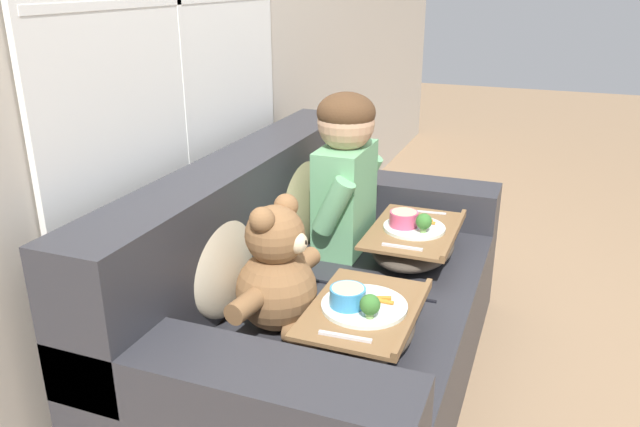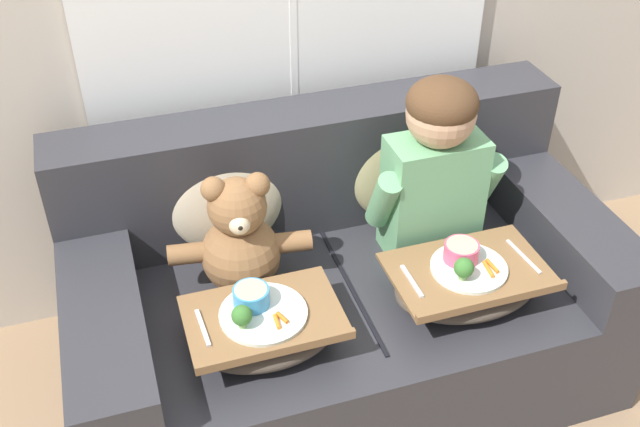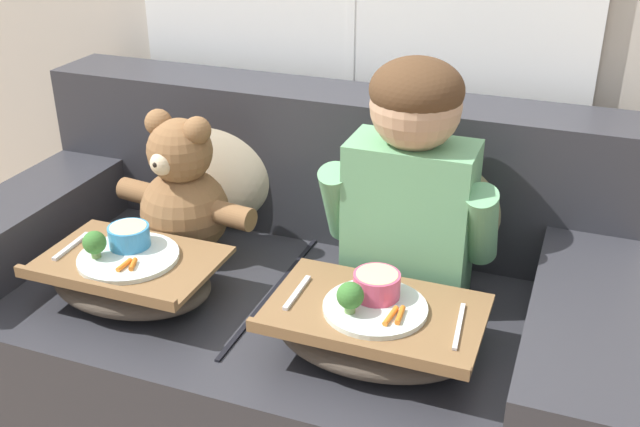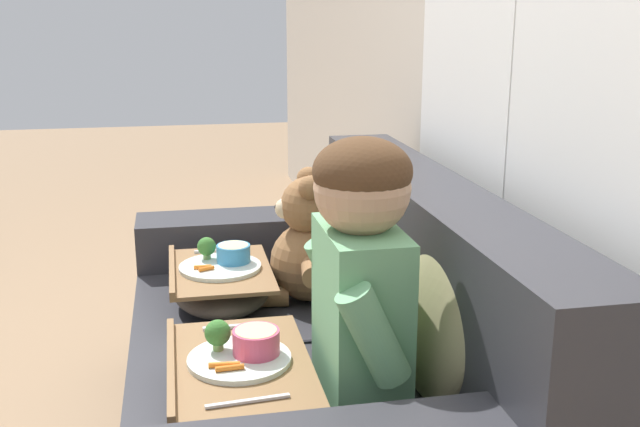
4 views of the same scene
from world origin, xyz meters
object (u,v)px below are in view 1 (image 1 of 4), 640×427
(throw_pillow_behind_teddy, at_px, (217,255))
(lap_tray_teddy, at_px, (364,323))
(couch, at_px, (317,309))
(teddy_bear, at_px, (278,275))
(lap_tray_child, at_px, (413,242))
(throw_pillow_behind_child, at_px, (297,193))
(child_figure, at_px, (346,166))

(throw_pillow_behind_teddy, xyz_separation_m, lap_tray_teddy, (-0.00, -0.47, -0.14))
(couch, bearing_deg, lap_tray_teddy, -140.09)
(teddy_bear, bearing_deg, throw_pillow_behind_teddy, 89.79)
(lap_tray_child, bearing_deg, lap_tray_teddy, 179.98)
(throw_pillow_behind_teddy, xyz_separation_m, lap_tray_child, (0.63, -0.47, -0.14))
(throw_pillow_behind_teddy, bearing_deg, lap_tray_teddy, -90.22)
(couch, relative_size, throw_pillow_behind_child, 3.83)
(couch, xyz_separation_m, teddy_bear, (-0.32, 0.00, 0.28))
(child_figure, relative_size, lap_tray_teddy, 1.40)
(lap_tray_teddy, bearing_deg, throw_pillow_behind_teddy, 89.78)
(throw_pillow_behind_teddy, height_order, child_figure, child_figure)
(lap_tray_child, height_order, lap_tray_teddy, lap_tray_child)
(lap_tray_teddy, bearing_deg, couch, 39.91)
(lap_tray_child, bearing_deg, teddy_bear, 156.92)
(lap_tray_child, bearing_deg, throw_pillow_behind_child, 89.89)
(throw_pillow_behind_child, bearing_deg, child_figure, -90.00)
(throw_pillow_behind_teddy, bearing_deg, teddy_bear, -90.21)
(lap_tray_child, relative_size, lap_tray_teddy, 1.09)
(child_figure, xyz_separation_m, lap_tray_teddy, (-0.63, -0.27, -0.27))
(throw_pillow_behind_child, height_order, lap_tray_teddy, throw_pillow_behind_child)
(couch, xyz_separation_m, lap_tray_child, (0.31, -0.27, 0.18))
(throw_pillow_behind_child, xyz_separation_m, lap_tray_teddy, (-0.63, -0.47, -0.14))
(throw_pillow_behind_teddy, xyz_separation_m, teddy_bear, (-0.00, -0.20, -0.03))
(teddy_bear, bearing_deg, lap_tray_child, -23.08)
(throw_pillow_behind_child, distance_m, child_figure, 0.24)
(couch, height_order, child_figure, child_figure)
(teddy_bear, height_order, lap_tray_child, teddy_bear)
(teddy_bear, bearing_deg, couch, -0.56)
(throw_pillow_behind_child, distance_m, teddy_bear, 0.66)
(lap_tray_teddy, bearing_deg, throw_pillow_behind_child, 36.72)
(throw_pillow_behind_child, distance_m, throw_pillow_behind_teddy, 0.63)
(child_figure, height_order, lap_tray_teddy, child_figure)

